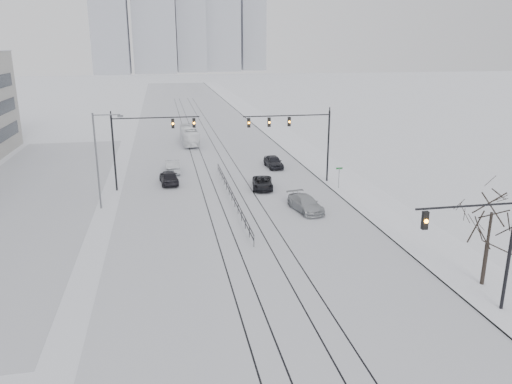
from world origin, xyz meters
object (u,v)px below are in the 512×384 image
object	(u,v)px
sedan_nb_front	(263,183)
sedan_nb_right	(306,204)
sedan_nb_far	(274,162)
sedan_sb_outer	(172,166)
traffic_mast_near	(486,240)
sedan_sb_inner	(169,177)
bare_tree	(491,220)
box_truck	(189,136)

from	to	relation	value
sedan_nb_front	sedan_nb_right	xyz separation A→B (m)	(2.43, -8.06, 0.09)
sedan_nb_front	sedan_nb_far	bearing A→B (deg)	79.47
sedan_sb_outer	sedan_nb_right	size ratio (longest dim) A/B	0.96
traffic_mast_near	sedan_sb_inner	size ratio (longest dim) A/B	1.51
sedan_nb_front	sedan_nb_right	world-z (taller)	sedan_nb_right
traffic_mast_near	bare_tree	world-z (taller)	traffic_mast_near
traffic_mast_near	sedan_nb_right	distance (m)	20.47
bare_tree	sedan_nb_right	distance (m)	18.37
sedan_sb_inner	sedan_nb_front	world-z (taller)	sedan_sb_inner
bare_tree	sedan_nb_far	xyz separation A→B (m)	(-6.11, 33.79, -3.73)
sedan_nb_front	box_truck	size ratio (longest dim) A/B	0.48
traffic_mast_near	box_truck	size ratio (longest dim) A/B	0.73
bare_tree	sedan_nb_front	xyz separation A→B (m)	(-9.36, 24.65, -3.86)
sedan_sb_outer	sedan_nb_front	distance (m)	12.93
sedan_sb_outer	sedan_nb_far	distance (m)	12.54
traffic_mast_near	bare_tree	size ratio (longest dim) A/B	1.15
sedan_nb_front	sedan_nb_right	distance (m)	8.42
box_truck	sedan_sb_inner	bearing A→B (deg)	79.50
sedan_nb_far	sedan_sb_outer	bearing A→B (deg)	177.82
bare_tree	box_truck	bearing A→B (deg)	106.83
sedan_sb_inner	sedan_nb_far	distance (m)	14.12
sedan_sb_inner	sedan_sb_outer	xyz separation A→B (m)	(0.52, 5.19, -0.01)
sedan_nb_front	bare_tree	bearing A→B (deg)	-60.13
sedan_sb_inner	box_truck	distance (m)	23.26
bare_tree	sedan_nb_front	world-z (taller)	bare_tree
sedan_nb_right	sedan_sb_inner	bearing A→B (deg)	125.42
sedan_sb_inner	box_truck	bearing A→B (deg)	-103.87
bare_tree	sedan_nb_right	xyz separation A→B (m)	(-6.93, 16.59, -3.77)
traffic_mast_near	sedan_sb_inner	bearing A→B (deg)	118.05
bare_tree	sedan_sb_outer	xyz separation A→B (m)	(-18.65, 33.64, -3.71)
sedan_nb_right	sedan_sb_outer	bearing A→B (deg)	114.00
bare_tree	sedan_nb_front	distance (m)	26.65
sedan_nb_right	sedan_nb_far	xyz separation A→B (m)	(0.82, 17.21, 0.04)
bare_tree	sedan_nb_right	size ratio (longest dim) A/B	1.23
bare_tree	sedan_sb_inner	world-z (taller)	bare_tree
traffic_mast_near	bare_tree	xyz separation A→B (m)	(2.41, 3.00, -0.07)
sedan_nb_right	box_truck	size ratio (longest dim) A/B	0.52
box_truck	sedan_nb_front	bearing A→B (deg)	101.48
traffic_mast_near	bare_tree	bearing A→B (deg)	51.24
sedan_nb_right	traffic_mast_near	bearing A→B (deg)	-87.51
sedan_nb_front	sedan_nb_far	distance (m)	9.71
traffic_mast_near	box_truck	world-z (taller)	traffic_mast_near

